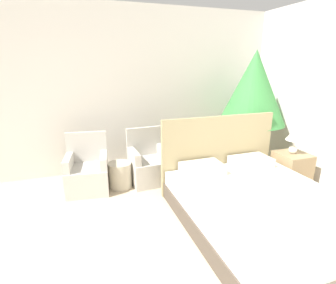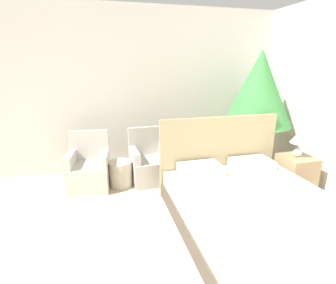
{
  "view_description": "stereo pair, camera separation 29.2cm",
  "coord_description": "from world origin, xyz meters",
  "px_view_note": "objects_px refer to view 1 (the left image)",
  "views": [
    {
      "loc": [
        -0.98,
        -0.91,
        1.94
      ],
      "look_at": [
        0.29,
        2.77,
        0.76
      ],
      "focal_mm": 28.0,
      "sensor_mm": 36.0,
      "label": 1
    },
    {
      "loc": [
        -0.7,
        -1.0,
        1.94
      ],
      "look_at": [
        0.29,
        2.77,
        0.76
      ],
      "focal_mm": 28.0,
      "sensor_mm": 36.0,
      "label": 2
    }
  ],
  "objects_px": {
    "armchair_near_window_right": "(149,166)",
    "side_table": "(120,175)",
    "armchair_near_window_left": "(88,174)",
    "potted_palm": "(253,91)",
    "nightstand": "(291,169)",
    "table_lamp": "(295,136)",
    "bed": "(258,205)"
  },
  "relations": [
    {
      "from": "armchair_near_window_right",
      "to": "side_table",
      "type": "distance_m",
      "value": 0.5
    },
    {
      "from": "armchair_near_window_left",
      "to": "potted_palm",
      "type": "relative_size",
      "value": 0.41
    },
    {
      "from": "armchair_near_window_left",
      "to": "armchair_near_window_right",
      "type": "height_order",
      "value": "same"
    },
    {
      "from": "armchair_near_window_left",
      "to": "nightstand",
      "type": "height_order",
      "value": "armchair_near_window_left"
    },
    {
      "from": "armchair_near_window_right",
      "to": "table_lamp",
      "type": "relative_size",
      "value": 2.13
    },
    {
      "from": "bed",
      "to": "side_table",
      "type": "bearing_deg",
      "value": 133.41
    },
    {
      "from": "bed",
      "to": "side_table",
      "type": "height_order",
      "value": "bed"
    },
    {
      "from": "armchair_near_window_right",
      "to": "potted_palm",
      "type": "height_order",
      "value": "potted_palm"
    },
    {
      "from": "table_lamp",
      "to": "armchair_near_window_left",
      "type": "bearing_deg",
      "value": 165.0
    },
    {
      "from": "table_lamp",
      "to": "side_table",
      "type": "xyz_separation_m",
      "value": [
        -2.67,
        0.8,
        -0.62
      ]
    },
    {
      "from": "bed",
      "to": "armchair_near_window_left",
      "type": "bearing_deg",
      "value": 140.77
    },
    {
      "from": "bed",
      "to": "table_lamp",
      "type": "height_order",
      "value": "bed"
    },
    {
      "from": "bed",
      "to": "armchair_near_window_left",
      "type": "relative_size",
      "value": 2.53
    },
    {
      "from": "potted_palm",
      "to": "side_table",
      "type": "xyz_separation_m",
      "value": [
        -2.42,
        -0.02,
        -1.25
      ]
    },
    {
      "from": "bed",
      "to": "potted_palm",
      "type": "distance_m",
      "value": 2.2
    },
    {
      "from": "armchair_near_window_left",
      "to": "side_table",
      "type": "height_order",
      "value": "armchair_near_window_left"
    },
    {
      "from": "nightstand",
      "to": "side_table",
      "type": "distance_m",
      "value": 2.8
    },
    {
      "from": "armchair_near_window_left",
      "to": "side_table",
      "type": "relative_size",
      "value": 2.16
    },
    {
      "from": "bed",
      "to": "table_lamp",
      "type": "xyz_separation_m",
      "value": [
        1.2,
        0.75,
        0.58
      ]
    },
    {
      "from": "armchair_near_window_right",
      "to": "side_table",
      "type": "relative_size",
      "value": 2.16
    },
    {
      "from": "side_table",
      "to": "bed",
      "type": "bearing_deg",
      "value": -46.59
    },
    {
      "from": "potted_palm",
      "to": "nightstand",
      "type": "distance_m",
      "value": 1.47
    },
    {
      "from": "bed",
      "to": "nightstand",
      "type": "height_order",
      "value": "bed"
    },
    {
      "from": "bed",
      "to": "armchair_near_window_right",
      "type": "xyz_separation_m",
      "value": [
        -0.97,
        1.6,
        0.03
      ]
    },
    {
      "from": "side_table",
      "to": "armchair_near_window_left",
      "type": "bearing_deg",
      "value": 174.09
    },
    {
      "from": "potted_palm",
      "to": "bed",
      "type": "bearing_deg",
      "value": -121.32
    },
    {
      "from": "armchair_near_window_right",
      "to": "potted_palm",
      "type": "xyz_separation_m",
      "value": [
        1.92,
        -0.03,
        1.18
      ]
    },
    {
      "from": "armchair_near_window_right",
      "to": "nightstand",
      "type": "bearing_deg",
      "value": -24.64
    },
    {
      "from": "nightstand",
      "to": "table_lamp",
      "type": "bearing_deg",
      "value": 123.24
    },
    {
      "from": "bed",
      "to": "armchair_near_window_right",
      "type": "relative_size",
      "value": 2.53
    },
    {
      "from": "potted_palm",
      "to": "table_lamp",
      "type": "bearing_deg",
      "value": -73.09
    },
    {
      "from": "armchair_near_window_left",
      "to": "table_lamp",
      "type": "distance_m",
      "value": 3.32
    }
  ]
}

